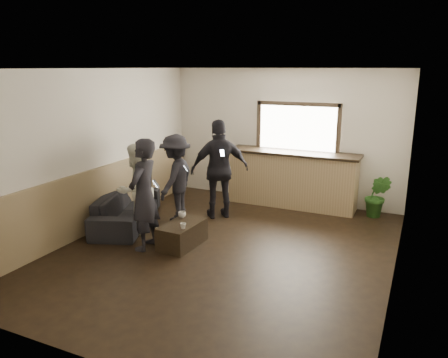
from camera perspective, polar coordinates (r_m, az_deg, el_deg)
The scene contains 12 objects.
ground at distance 7.03m, azimuth 0.12°, elevation -9.24°, with size 5.00×6.00×0.01m, color black.
room_shell at distance 6.91m, azimuth -5.44°, elevation 3.07°, with size 5.01×6.01×2.80m.
bar_counter at distance 9.14m, azimuth 8.92°, elevation 0.45°, with size 2.70×0.68×2.13m.
sofa at distance 8.25m, azimuth -12.58°, elevation -3.73°, with size 2.04×0.80×0.60m, color black.
coffee_table at distance 7.16m, azimuth -5.46°, elevation -7.20°, with size 0.48×0.86×0.38m, color black.
cup_a at distance 7.33m, azimuth -5.50°, elevation -4.66°, with size 0.13×0.13×0.10m, color silver.
cup_b at distance 6.85m, azimuth -5.37°, elevation -6.10°, with size 0.09×0.09×0.09m, color silver.
potted_plant at distance 8.86m, azimuth 19.41°, elevation -2.12°, with size 0.47×0.38×0.85m, color #2D6623.
person_a at distance 6.93m, azimuth -10.43°, elevation -2.03°, with size 0.51×0.69×1.77m.
person_b at distance 7.63m, azimuth -11.41°, elevation -1.30°, with size 0.75×0.88×1.58m.
person_c at distance 8.21m, azimuth -6.31°, elevation 0.18°, with size 0.71×1.11×1.63m.
person_d at distance 8.24m, azimuth -0.55°, elevation 1.26°, with size 1.16×1.04×1.89m.
Camera 1 is at (2.69, -5.85, 2.83)m, focal length 35.00 mm.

